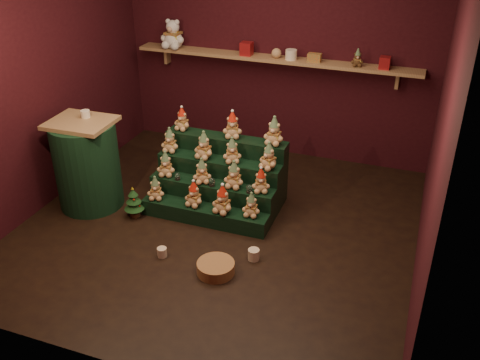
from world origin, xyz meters
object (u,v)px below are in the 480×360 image
at_px(mug_right, 254,254).
at_px(wicker_basket, 216,268).
at_px(mini_christmas_tree, 134,202).
at_px(side_table, 87,164).
at_px(mug_left, 162,252).
at_px(white_bear, 173,30).
at_px(snow_globe_c, 249,189).
at_px(snow_globe_a, 177,177).
at_px(snow_globe_b, 212,182).
at_px(riser_tier_front, 205,214).
at_px(brown_bear, 357,58).

xyz_separation_m(mug_right, wicker_basket, (-0.27, -0.31, -0.00)).
bearing_deg(wicker_basket, mini_christmas_tree, 153.23).
relative_size(side_table, mug_left, 10.79).
bearing_deg(white_bear, side_table, -91.79).
bearing_deg(wicker_basket, snow_globe_c, 89.47).
xyz_separation_m(snow_globe_a, white_bear, (-0.79, 1.65, 1.15)).
bearing_deg(snow_globe_b, snow_globe_a, 180.00).
bearing_deg(snow_globe_c, riser_tier_front, -160.37).
xyz_separation_m(riser_tier_front, snow_globe_c, (0.45, 0.16, 0.32)).
xyz_separation_m(snow_globe_a, snow_globe_c, (0.83, -0.00, 0.01)).
bearing_deg(brown_bear, riser_tier_front, -137.64).
height_order(snow_globe_c, side_table, side_table).
relative_size(riser_tier_front, mug_left, 14.95).
xyz_separation_m(side_table, white_bear, (0.18, 1.89, 1.05)).
bearing_deg(mini_christmas_tree, mug_right, -11.24).
xyz_separation_m(side_table, mug_left, (1.20, -0.62, -0.45)).
bearing_deg(brown_bear, snow_globe_b, -139.54).
height_order(riser_tier_front, snow_globe_c, snow_globe_c).
bearing_deg(brown_bear, snow_globe_c, -128.56).
distance_m(riser_tier_front, wicker_basket, 0.88).
relative_size(snow_globe_c, mini_christmas_tree, 0.25).
height_order(snow_globe_b, mug_right, snow_globe_b).
bearing_deg(mug_left, side_table, 152.57).
xyz_separation_m(snow_globe_b, white_bear, (-1.19, 1.65, 1.15)).
bearing_deg(mug_left, mug_right, 16.81).
relative_size(riser_tier_front, snow_globe_b, 15.33).
bearing_deg(mug_left, snow_globe_b, 78.79).
bearing_deg(mini_christmas_tree, wicker_basket, -26.77).
relative_size(snow_globe_b, snow_globe_c, 1.00).
bearing_deg(snow_globe_a, brown_bear, 46.31).
distance_m(snow_globe_a, brown_bear, 2.50).
relative_size(snow_globe_a, snow_globe_c, 0.87).
bearing_deg(mug_right, snow_globe_c, 112.91).
relative_size(snow_globe_a, brown_bear, 0.40).
relative_size(riser_tier_front, snow_globe_c, 15.41).
bearing_deg(side_table, mug_left, -28.97).
height_order(side_table, mug_right, side_table).
distance_m(snow_globe_a, wicker_basket, 1.28).
relative_size(mug_left, white_bear, 0.20).
bearing_deg(snow_globe_c, brown_bear, 65.58).
bearing_deg(side_table, mug_right, -11.64).
height_order(snow_globe_b, side_table, side_table).
distance_m(mug_right, white_bear, 3.30).
height_order(mug_left, brown_bear, brown_bear).
distance_m(riser_tier_front, snow_globe_c, 0.57).
height_order(riser_tier_front, brown_bear, brown_bear).
bearing_deg(snow_globe_a, snow_globe_b, -0.00).
bearing_deg(wicker_basket, white_bear, 122.03).
bearing_deg(mug_left, brown_bear, 61.90).
distance_m(snow_globe_b, mug_right, 0.98).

